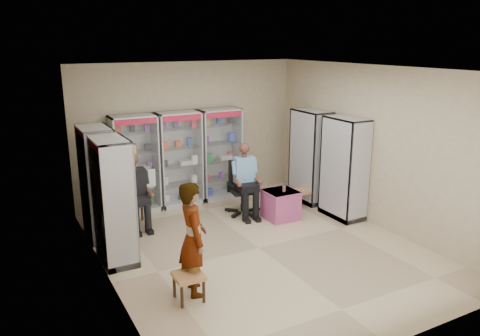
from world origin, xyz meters
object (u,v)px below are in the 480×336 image
cabinet_left_near (114,201)px  cabinet_right_far (310,156)px  office_chair (243,188)px  standing_man (193,239)px  cabinet_back_mid (179,159)px  cabinet_right_near (344,168)px  cabinet_left_far (98,183)px  seated_shopkeeper (244,181)px  cabinet_back_right (220,154)px  woven_stool_b (189,287)px  pink_trunk (281,205)px  woven_stool_a (303,198)px  cabinet_back_left (135,165)px  wooden_chair (135,202)px

cabinet_left_near → cabinet_right_far: bearing=101.4°
cabinet_left_near → office_chair: (2.79, 0.89, -0.46)m
office_chair → standing_man: (-2.08, -2.40, 0.26)m
cabinet_back_mid → cabinet_right_far: 2.82m
cabinet_right_near → cabinet_left_far: (-4.46, 1.30, 0.00)m
cabinet_left_near → seated_shopkeeper: (2.79, 0.84, -0.31)m
cabinet_right_near → cabinet_left_far: size_ratio=1.00×
cabinet_back_mid → office_chair: (0.91, -1.14, -0.46)m
cabinet_back_mid → cabinet_back_right: 0.95m
woven_stool_b → cabinet_left_far: bearing=101.3°
cabinet_back_mid → cabinet_right_near: 3.41m
pink_trunk → seated_shopkeeper: bearing=132.8°
cabinet_back_mid → woven_stool_a: 2.76m
cabinet_left_far → cabinet_left_near: same height
cabinet_back_left → cabinet_right_near: bearing=-32.3°
cabinet_left_far → cabinet_left_near: (0.00, -1.10, 0.00)m
wooden_chair → cabinet_right_far: bearing=-6.0°
cabinet_right_near → cabinet_left_near: (-4.46, 0.20, 0.00)m
cabinet_right_near → pink_trunk: size_ratio=3.35×
cabinet_back_right → seated_shopkeeper: (-0.04, -1.19, -0.31)m
cabinet_back_right → cabinet_right_near: 2.76m
cabinet_back_right → wooden_chair: 2.33m
wooden_chair → seated_shopkeeper: seated_shopkeeper is taller
cabinet_back_right → woven_stool_b: cabinet_back_right is taller
cabinet_back_mid → woven_stool_a: (2.25, -1.36, -0.82)m
cabinet_back_left → office_chair: (1.86, -1.14, -0.46)m
cabinet_left_far → woven_stool_a: (4.13, -0.43, -0.82)m
woven_stool_a → cabinet_back_right: bearing=133.6°
seated_shopkeeper → woven_stool_b: 3.39m
seated_shopkeeper → woven_stool_b: bearing=-123.9°
cabinet_left_far → cabinet_back_right: bearing=108.2°
cabinet_right_far → woven_stool_a: 0.92m
standing_man → cabinet_back_right: bearing=-20.5°
cabinet_back_right → woven_stool_b: (-2.28, -3.70, -0.81)m
cabinet_left_near → office_chair: 2.96m
cabinet_right_near → pink_trunk: bearing=67.5°
cabinet_back_left → pink_trunk: bearing=-36.4°
woven_stool_b → seated_shopkeeper: bearing=48.3°
cabinet_back_mid → cabinet_back_right: same height
cabinet_back_right → office_chair: size_ratio=1.84×
cabinet_right_far → office_chair: size_ratio=1.84×
cabinet_back_mid → wooden_chair: cabinet_back_mid is taller
office_chair → cabinet_right_far: bearing=8.1°
pink_trunk → cabinet_right_near: bearing=-22.5°
seated_shopkeeper → pink_trunk: bearing=-39.4°
pink_trunk → woven_stool_a: 0.92m
cabinet_back_left → woven_stool_a: size_ratio=5.64×
cabinet_back_right → standing_man: (-2.13, -3.53, -0.19)m
cabinet_right_near → wooden_chair: cabinet_right_near is taller
cabinet_back_right → woven_stool_b: 4.41m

